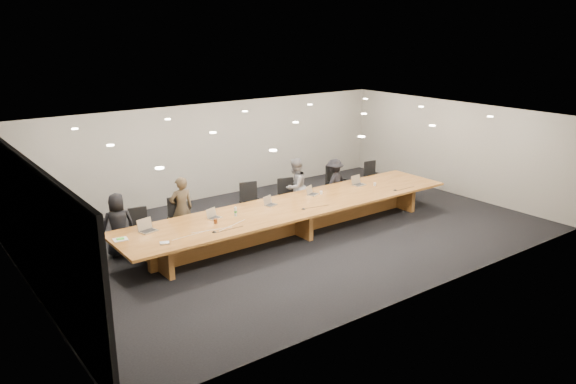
# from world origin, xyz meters

# --- Properties ---
(ground) EXTENTS (12.00, 12.00, 0.00)m
(ground) POSITION_xyz_m (0.00, 0.00, 0.00)
(ground) COLOR black
(ground) RESTS_ON ground
(back_wall) EXTENTS (12.00, 0.02, 2.80)m
(back_wall) POSITION_xyz_m (0.00, 4.00, 1.40)
(back_wall) COLOR #B2AEA2
(back_wall) RESTS_ON ground
(left_wall_panel) EXTENTS (0.08, 7.84, 2.74)m
(left_wall_panel) POSITION_xyz_m (-5.94, 0.00, 1.37)
(left_wall_panel) COLOR black
(left_wall_panel) RESTS_ON ground
(conference_table) EXTENTS (9.00, 1.80, 0.75)m
(conference_table) POSITION_xyz_m (0.00, 0.00, 0.52)
(conference_table) COLOR brown
(conference_table) RESTS_ON ground
(chair_far_left) EXTENTS (0.59, 0.59, 1.00)m
(chair_far_left) POSITION_xyz_m (-3.46, 1.24, 0.50)
(chair_far_left) COLOR black
(chair_far_left) RESTS_ON ground
(chair_left) EXTENTS (0.62, 0.62, 1.09)m
(chair_left) POSITION_xyz_m (-2.50, 1.15, 0.55)
(chair_left) COLOR black
(chair_left) RESTS_ON ground
(chair_mid_left) EXTENTS (0.67, 0.67, 1.11)m
(chair_mid_left) POSITION_xyz_m (-0.49, 1.21, 0.55)
(chair_mid_left) COLOR black
(chair_mid_left) RESTS_ON ground
(chair_mid_right) EXTENTS (0.65, 0.65, 1.04)m
(chair_mid_right) POSITION_xyz_m (0.64, 1.15, 0.52)
(chair_mid_right) COLOR black
(chair_mid_right) RESTS_ON ground
(chair_right) EXTENTS (0.73, 0.73, 1.13)m
(chair_right) POSITION_xyz_m (2.54, 1.33, 0.56)
(chair_right) COLOR black
(chair_right) RESTS_ON ground
(chair_far_right) EXTENTS (0.55, 0.55, 1.02)m
(chair_far_right) POSITION_xyz_m (3.98, 1.28, 0.51)
(chair_far_right) COLOR black
(chair_far_right) RESTS_ON ground
(person_a) EXTENTS (0.79, 0.62, 1.44)m
(person_a) POSITION_xyz_m (-3.96, 1.25, 0.72)
(person_a) COLOR black
(person_a) RESTS_ON ground
(person_b) EXTENTS (0.60, 0.42, 1.57)m
(person_b) POSITION_xyz_m (-2.42, 1.26, 0.78)
(person_b) COLOR #392F1F
(person_b) RESTS_ON ground
(person_c) EXTENTS (0.92, 0.82, 1.56)m
(person_c) POSITION_xyz_m (0.90, 1.18, 0.78)
(person_c) COLOR slate
(person_c) RESTS_ON ground
(person_d) EXTENTS (0.97, 0.70, 1.36)m
(person_d) POSITION_xyz_m (2.25, 1.12, 0.68)
(person_d) COLOR black
(person_d) RESTS_ON ground
(laptop_a) EXTENTS (0.40, 0.32, 0.28)m
(laptop_a) POSITION_xyz_m (-3.63, 0.38, 0.89)
(laptop_a) COLOR tan
(laptop_a) RESTS_ON conference_table
(laptop_b) EXTENTS (0.35, 0.30, 0.23)m
(laptop_b) POSITION_xyz_m (-2.08, 0.28, 0.87)
(laptop_b) COLOR #C5B396
(laptop_b) RESTS_ON conference_table
(laptop_c) EXTENTS (0.34, 0.29, 0.23)m
(laptop_c) POSITION_xyz_m (-0.51, 0.31, 0.86)
(laptop_c) COLOR tan
(laptop_c) RESTS_ON conference_table
(laptop_d) EXTENTS (0.36, 0.32, 0.23)m
(laptop_d) POSITION_xyz_m (0.87, 0.39, 0.87)
(laptop_d) COLOR beige
(laptop_d) RESTS_ON conference_table
(laptop_e) EXTENTS (0.37, 0.28, 0.27)m
(laptop_e) POSITION_xyz_m (2.46, 0.34, 0.88)
(laptop_e) COLOR tan
(laptop_e) RESTS_ON conference_table
(water_bottle) EXTENTS (0.07, 0.07, 0.21)m
(water_bottle) POSITION_xyz_m (-1.61, 0.14, 0.85)
(water_bottle) COLOR #AEBEB9
(water_bottle) RESTS_ON conference_table
(amber_mug) EXTENTS (0.10, 0.10, 0.10)m
(amber_mug) POSITION_xyz_m (-2.23, -0.02, 0.80)
(amber_mug) COLOR brown
(amber_mug) RESTS_ON conference_table
(paper_cup_near) EXTENTS (0.09, 0.09, 0.09)m
(paper_cup_near) POSITION_xyz_m (1.07, 0.29, 0.79)
(paper_cup_near) COLOR white
(paper_cup_near) RESTS_ON conference_table
(paper_cup_far) EXTENTS (0.09, 0.09, 0.08)m
(paper_cup_far) POSITION_xyz_m (2.75, 0.04, 0.79)
(paper_cup_far) COLOR silver
(paper_cup_far) RESTS_ON conference_table
(notepad) EXTENTS (0.31, 0.26, 0.02)m
(notepad) POSITION_xyz_m (-4.28, 0.27, 0.76)
(notepad) COLOR silver
(notepad) RESTS_ON conference_table
(lime_gadget) EXTENTS (0.16, 0.10, 0.02)m
(lime_gadget) POSITION_xyz_m (-4.28, 0.26, 0.78)
(lime_gadget) COLOR green
(lime_gadget) RESTS_ON notepad
(av_box) EXTENTS (0.23, 0.20, 0.03)m
(av_box) POSITION_xyz_m (-3.65, -0.46, 0.76)
(av_box) COLOR silver
(av_box) RESTS_ON conference_table
(mic_left) EXTENTS (0.13, 0.13, 0.03)m
(mic_left) POSITION_xyz_m (-2.53, -0.49, 0.76)
(mic_left) COLOR black
(mic_left) RESTS_ON conference_table
(mic_center) EXTENTS (0.11, 0.11, 0.03)m
(mic_center) POSITION_xyz_m (-0.06, -0.40, 0.76)
(mic_center) COLOR black
(mic_center) RESTS_ON conference_table
(mic_right) EXTENTS (0.14, 0.14, 0.03)m
(mic_right) POSITION_xyz_m (2.87, -0.60, 0.76)
(mic_right) COLOR black
(mic_right) RESTS_ON conference_table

